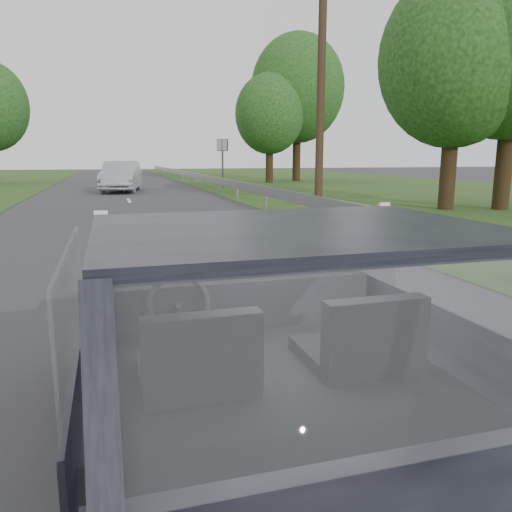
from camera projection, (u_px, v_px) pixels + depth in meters
ground at (265, 477)px, 2.73m from camera, size 140.00×140.00×0.00m
subject_car at (266, 352)px, 2.59m from camera, size 1.80×4.00×1.45m
dashboard at (236, 297)px, 3.15m from camera, size 1.58×0.45×0.30m
driver_seat at (198, 353)px, 2.17m from camera, size 0.50×0.72×0.42m
passenger_seat at (363, 335)px, 2.39m from camera, size 0.50×0.72×0.42m
steering_wheel at (179, 304)px, 2.75m from camera, size 0.36×0.36×0.04m
cat at (264, 257)px, 3.19m from camera, size 0.62×0.28×0.27m
guardrail at (307, 200)px, 13.21m from camera, size 0.05×90.00×0.32m
other_car at (121, 176)px, 24.77m from camera, size 2.47×4.78×1.50m
highway_sign at (223, 164)px, 27.81m from camera, size 0.49×1.03×2.66m
utility_pole at (321, 81)px, 16.59m from camera, size 0.34×0.34×8.38m
tree_0 at (454, 95)px, 15.79m from camera, size 5.06×5.06×7.28m
tree_1 at (512, 79)px, 15.67m from camera, size 7.04×7.04×8.20m
tree_2 at (270, 130)px, 32.80m from camera, size 5.77×5.77×6.86m
tree_3 at (297, 110)px, 34.53m from camera, size 6.68×6.68×9.71m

